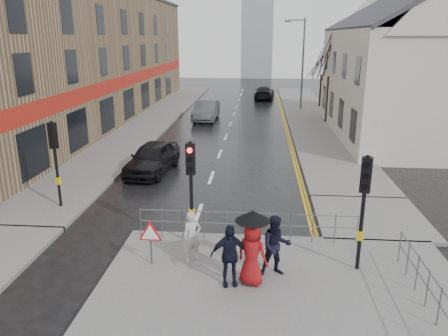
% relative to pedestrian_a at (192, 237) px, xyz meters
% --- Properties ---
extents(ground, '(120.00, 120.00, 0.00)m').
position_rel_pedestrian_a_xyz_m(ground, '(-0.37, 0.89, -0.91)').
color(ground, black).
rests_on(ground, ground).
extents(near_pavement, '(10.00, 9.00, 0.14)m').
position_rel_pedestrian_a_xyz_m(near_pavement, '(2.63, -2.61, -0.84)').
color(near_pavement, '#605E5B').
rests_on(near_pavement, ground).
extents(left_pavement, '(4.00, 44.00, 0.14)m').
position_rel_pedestrian_a_xyz_m(left_pavement, '(-6.87, 23.89, -0.84)').
color(left_pavement, '#605E5B').
rests_on(left_pavement, ground).
extents(right_pavement, '(4.00, 40.00, 0.14)m').
position_rel_pedestrian_a_xyz_m(right_pavement, '(6.13, 25.89, -0.84)').
color(right_pavement, '#605E5B').
rests_on(right_pavement, ground).
extents(pavement_bridge_right, '(4.00, 4.20, 0.14)m').
position_rel_pedestrian_a_xyz_m(pavement_bridge_right, '(6.13, 3.89, -0.84)').
color(pavement_bridge_right, '#605E5B').
rests_on(pavement_bridge_right, ground).
extents(building_left_terrace, '(8.00, 42.00, 10.00)m').
position_rel_pedestrian_a_xyz_m(building_left_terrace, '(-12.37, 22.89, 4.09)').
color(building_left_terrace, '#8E7452').
rests_on(building_left_terrace, ground).
extents(building_right_cream, '(9.00, 16.40, 10.10)m').
position_rel_pedestrian_a_xyz_m(building_right_cream, '(11.63, 18.89, 3.88)').
color(building_right_cream, beige).
rests_on(building_right_cream, ground).
extents(church_tower, '(5.00, 5.00, 18.00)m').
position_rel_pedestrian_a_xyz_m(church_tower, '(1.13, 62.89, 8.09)').
color(church_tower, '#93969C').
rests_on(church_tower, ground).
extents(traffic_signal_near_left, '(0.28, 0.27, 3.40)m').
position_rel_pedestrian_a_xyz_m(traffic_signal_near_left, '(-0.17, 1.08, 1.55)').
color(traffic_signal_near_left, black).
rests_on(traffic_signal_near_left, near_pavement).
extents(traffic_signal_near_right, '(0.34, 0.33, 3.40)m').
position_rel_pedestrian_a_xyz_m(traffic_signal_near_right, '(4.82, -0.12, 1.55)').
color(traffic_signal_near_right, black).
rests_on(traffic_signal_near_right, near_pavement).
extents(traffic_signal_far_left, '(0.34, 0.33, 3.40)m').
position_rel_pedestrian_a_xyz_m(traffic_signal_far_left, '(-5.87, 3.89, 1.55)').
color(traffic_signal_far_left, black).
rests_on(traffic_signal_far_left, left_pavement).
extents(guard_railing_front, '(7.14, 0.04, 1.00)m').
position_rel_pedestrian_a_xyz_m(guard_railing_front, '(1.58, 1.49, -0.05)').
color(guard_railing_front, '#595B5E').
rests_on(guard_railing_front, near_pavement).
extents(guard_railing_side, '(0.04, 4.54, 1.00)m').
position_rel_pedestrian_a_xyz_m(guard_railing_side, '(6.13, -1.86, -0.06)').
color(guard_railing_side, '#595B5E').
rests_on(guard_railing_side, near_pavement).
extents(warning_sign, '(0.80, 0.07, 1.35)m').
position_rel_pedestrian_a_xyz_m(warning_sign, '(-1.17, -0.32, 0.14)').
color(warning_sign, '#595B5E').
rests_on(warning_sign, near_pavement).
extents(street_lamp, '(1.83, 0.25, 8.00)m').
position_rel_pedestrian_a_xyz_m(street_lamp, '(5.44, 28.89, 3.80)').
color(street_lamp, '#595B5E').
rests_on(street_lamp, right_pavement).
extents(tree_near, '(2.40, 2.40, 6.58)m').
position_rel_pedestrian_a_xyz_m(tree_near, '(7.13, 22.89, 4.23)').
color(tree_near, '#30201A').
rests_on(tree_near, right_pavement).
extents(tree_far, '(2.40, 2.40, 5.64)m').
position_rel_pedestrian_a_xyz_m(tree_far, '(7.63, 30.89, 3.52)').
color(tree_far, '#30201A').
rests_on(tree_far, right_pavement).
extents(pedestrian_a, '(0.67, 0.59, 1.53)m').
position_rel_pedestrian_a_xyz_m(pedestrian_a, '(0.00, 0.00, 0.00)').
color(pedestrian_a, '#B1B1AD').
rests_on(pedestrian_a, near_pavement).
extents(pedestrian_b, '(0.97, 0.82, 1.76)m').
position_rel_pedestrian_a_xyz_m(pedestrian_b, '(2.44, -0.63, 0.12)').
color(pedestrian_b, black).
rests_on(pedestrian_b, near_pavement).
extents(pedestrian_with_umbrella, '(1.03, 0.96, 2.12)m').
position_rel_pedestrian_a_xyz_m(pedestrian_with_umbrella, '(1.79, -1.15, 0.37)').
color(pedestrian_with_umbrella, maroon).
rests_on(pedestrian_with_umbrella, near_pavement).
extents(pedestrian_d, '(1.08, 0.62, 1.74)m').
position_rel_pedestrian_a_xyz_m(pedestrian_d, '(1.19, -1.25, 0.10)').
color(pedestrian_d, black).
rests_on(pedestrian_d, near_pavement).
extents(car_parked, '(2.34, 4.68, 1.53)m').
position_rel_pedestrian_a_xyz_m(car_parked, '(-3.40, 8.98, -0.14)').
color(car_parked, black).
rests_on(car_parked, ground).
extents(car_mid, '(1.85, 4.84, 1.57)m').
position_rel_pedestrian_a_xyz_m(car_mid, '(-2.47, 23.46, -0.12)').
color(car_mid, '#414346').
rests_on(car_mid, ground).
extents(car_far, '(2.35, 4.94, 1.39)m').
position_rel_pedestrian_a_xyz_m(car_far, '(2.32, 36.39, -0.21)').
color(car_far, black).
rests_on(car_far, ground).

